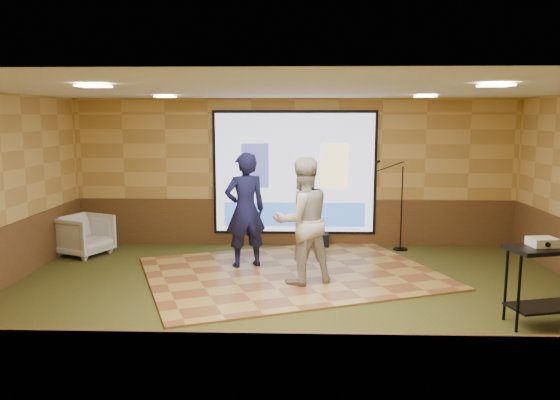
{
  "coord_description": "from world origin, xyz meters",
  "views": [
    {
      "loc": [
        0.06,
        -7.58,
        2.64
      ],
      "look_at": [
        -0.22,
        1.12,
        1.3
      ],
      "focal_mm": 35.0,
      "sensor_mm": 36.0,
      "label": 1
    }
  ],
  "objects_px": {
    "dance_floor": "(291,273)",
    "projector": "(543,242)",
    "mic_stand": "(398,226)",
    "duffel_bag": "(317,241)",
    "player_right": "(302,221)",
    "projector_screen": "(295,174)",
    "av_table": "(547,270)",
    "banquet_chair": "(85,235)",
    "player_left": "(245,210)"
  },
  "relations": [
    {
      "from": "dance_floor",
      "to": "player_right",
      "type": "xyz_separation_m",
      "value": [
        0.18,
        -0.56,
        1.01
      ]
    },
    {
      "from": "av_table",
      "to": "duffel_bag",
      "type": "height_order",
      "value": "av_table"
    },
    {
      "from": "player_left",
      "to": "player_right",
      "type": "height_order",
      "value": "player_left"
    },
    {
      "from": "player_left",
      "to": "duffel_bag",
      "type": "relative_size",
      "value": 4.39
    },
    {
      "from": "dance_floor",
      "to": "player_right",
      "type": "relative_size",
      "value": 2.36
    },
    {
      "from": "mic_stand",
      "to": "duffel_bag",
      "type": "relative_size",
      "value": 3.96
    },
    {
      "from": "player_left",
      "to": "projector",
      "type": "bearing_deg",
      "value": 124.98
    },
    {
      "from": "banquet_chair",
      "to": "duffel_bag",
      "type": "xyz_separation_m",
      "value": [
        4.47,
        0.77,
        -0.25
      ]
    },
    {
      "from": "player_left",
      "to": "mic_stand",
      "type": "xyz_separation_m",
      "value": [
        2.91,
        1.4,
        -0.54
      ]
    },
    {
      "from": "projector_screen",
      "to": "dance_floor",
      "type": "relative_size",
      "value": 0.71
    },
    {
      "from": "player_left",
      "to": "banquet_chair",
      "type": "xyz_separation_m",
      "value": [
        -3.16,
        0.77,
        -0.64
      ]
    },
    {
      "from": "av_table",
      "to": "duffel_bag",
      "type": "xyz_separation_m",
      "value": [
        -2.72,
        4.12,
        -0.6
      ]
    },
    {
      "from": "banquet_chair",
      "to": "player_left",
      "type": "bearing_deg",
      "value": -79.31
    },
    {
      "from": "player_left",
      "to": "mic_stand",
      "type": "relative_size",
      "value": 1.11
    },
    {
      "from": "projector_screen",
      "to": "dance_floor",
      "type": "distance_m",
      "value": 2.54
    },
    {
      "from": "projector_screen",
      "to": "mic_stand",
      "type": "distance_m",
      "value": 2.31
    },
    {
      "from": "dance_floor",
      "to": "mic_stand",
      "type": "relative_size",
      "value": 2.6
    },
    {
      "from": "dance_floor",
      "to": "player_left",
      "type": "xyz_separation_m",
      "value": [
        -0.81,
        0.35,
        1.01
      ]
    },
    {
      "from": "dance_floor",
      "to": "player_left",
      "type": "bearing_deg",
      "value": 156.37
    },
    {
      "from": "player_left",
      "to": "av_table",
      "type": "distance_m",
      "value": 4.79
    },
    {
      "from": "projector_screen",
      "to": "dance_floor",
      "type": "xyz_separation_m",
      "value": [
        -0.04,
        -2.08,
        -1.46
      ]
    },
    {
      "from": "mic_stand",
      "to": "duffel_bag",
      "type": "xyz_separation_m",
      "value": [
        -1.59,
        0.14,
        -0.35
      ]
    },
    {
      "from": "av_table",
      "to": "duffel_bag",
      "type": "bearing_deg",
      "value": 123.43
    },
    {
      "from": "player_right",
      "to": "av_table",
      "type": "xyz_separation_m",
      "value": [
        3.05,
        -1.66,
        -0.29
      ]
    },
    {
      "from": "player_right",
      "to": "mic_stand",
      "type": "bearing_deg",
      "value": -154.34
    },
    {
      "from": "mic_stand",
      "to": "duffel_bag",
      "type": "distance_m",
      "value": 1.64
    },
    {
      "from": "dance_floor",
      "to": "mic_stand",
      "type": "bearing_deg",
      "value": 39.87
    },
    {
      "from": "projector_screen",
      "to": "duffel_bag",
      "type": "relative_size",
      "value": 7.3
    },
    {
      "from": "player_right",
      "to": "banquet_chair",
      "type": "bearing_deg",
      "value": -46.8
    },
    {
      "from": "mic_stand",
      "to": "duffel_bag",
      "type": "height_order",
      "value": "mic_stand"
    },
    {
      "from": "projector_screen",
      "to": "duffel_bag",
      "type": "xyz_separation_m",
      "value": [
        0.47,
        -0.19,
        -1.33
      ]
    },
    {
      "from": "player_right",
      "to": "projector_screen",
      "type": "bearing_deg",
      "value": -111.63
    },
    {
      "from": "dance_floor",
      "to": "duffel_bag",
      "type": "bearing_deg",
      "value": 75.0
    },
    {
      "from": "banquet_chair",
      "to": "mic_stand",
      "type": "bearing_deg",
      "value": -59.65
    },
    {
      "from": "dance_floor",
      "to": "player_right",
      "type": "distance_m",
      "value": 1.17
    },
    {
      "from": "av_table",
      "to": "projector",
      "type": "height_order",
      "value": "projector"
    },
    {
      "from": "projector_screen",
      "to": "av_table",
      "type": "relative_size",
      "value": 3.2
    },
    {
      "from": "banquet_chair",
      "to": "duffel_bag",
      "type": "height_order",
      "value": "banquet_chair"
    },
    {
      "from": "dance_floor",
      "to": "duffel_bag",
      "type": "relative_size",
      "value": 10.3
    },
    {
      "from": "dance_floor",
      "to": "projector",
      "type": "xyz_separation_m",
      "value": [
        3.16,
        -2.2,
        1.07
      ]
    },
    {
      "from": "player_left",
      "to": "av_table",
      "type": "bearing_deg",
      "value": 125.24
    },
    {
      "from": "mic_stand",
      "to": "player_left",
      "type": "bearing_deg",
      "value": -179.2
    },
    {
      "from": "player_left",
      "to": "duffel_bag",
      "type": "xyz_separation_m",
      "value": [
        1.31,
        1.54,
        -0.89
      ]
    },
    {
      "from": "projector_screen",
      "to": "av_table",
      "type": "height_order",
      "value": "projector_screen"
    },
    {
      "from": "projector",
      "to": "dance_floor",
      "type": "bearing_deg",
      "value": 137.01
    },
    {
      "from": "duffel_bag",
      "to": "projector",
      "type": "bearing_deg",
      "value": -57.13
    },
    {
      "from": "projector",
      "to": "player_right",
      "type": "bearing_deg",
      "value": 143.11
    },
    {
      "from": "projector_screen",
      "to": "av_table",
      "type": "distance_m",
      "value": 5.41
    },
    {
      "from": "dance_floor",
      "to": "banquet_chair",
      "type": "height_order",
      "value": "banquet_chair"
    },
    {
      "from": "player_right",
      "to": "projector",
      "type": "bearing_deg",
      "value": 126.51
    }
  ]
}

